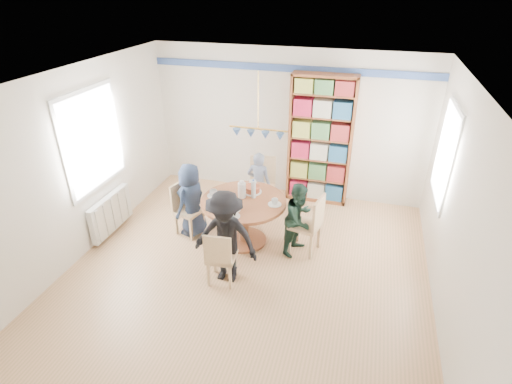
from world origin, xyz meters
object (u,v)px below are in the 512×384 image
(chair_far, at_px, (262,182))
(person_far, at_px, (259,184))
(person_right, at_px, (299,219))
(chair_right, at_px, (311,222))
(person_left, at_px, (191,200))
(radiator, at_px, (111,213))
(bookshelf, at_px, (320,142))
(chair_near, at_px, (220,256))
(chair_left, at_px, (185,206))
(person_near, at_px, (226,238))
(dining_table, at_px, (244,211))

(chair_far, bearing_deg, person_far, -113.37)
(person_far, bearing_deg, person_right, 136.21)
(chair_right, bearing_deg, person_left, -179.55)
(radiator, bearing_deg, chair_far, 31.68)
(person_far, bearing_deg, radiator, 32.81)
(person_far, distance_m, bookshelf, 1.34)
(chair_near, bearing_deg, radiator, 161.83)
(chair_left, bearing_deg, person_near, -41.55)
(chair_left, distance_m, person_near, 1.39)
(chair_right, relative_size, chair_near, 1.13)
(person_right, distance_m, bookshelf, 1.81)
(chair_left, distance_m, bookshelf, 2.62)
(chair_far, xyz_separation_m, person_far, (-0.04, -0.09, 0.02))
(chair_near, bearing_deg, person_near, 73.29)
(chair_left, distance_m, chair_far, 1.43)
(chair_left, bearing_deg, chair_far, 44.87)
(dining_table, relative_size, person_left, 1.06)
(radiator, bearing_deg, bookshelf, 33.85)
(dining_table, relative_size, person_far, 1.13)
(radiator, distance_m, chair_right, 3.21)
(dining_table, bearing_deg, person_left, 179.83)
(chair_far, relative_size, person_left, 0.83)
(chair_far, relative_size, person_near, 0.74)
(chair_right, height_order, person_right, person_right)
(person_left, height_order, bookshelf, bookshelf)
(dining_table, bearing_deg, chair_near, -90.00)
(person_left, bearing_deg, bookshelf, 148.44)
(person_near, bearing_deg, person_right, 49.76)
(radiator, height_order, chair_near, chair_near)
(person_left, height_order, person_near, person_near)
(radiator, height_order, chair_left, chair_left)
(chair_near, bearing_deg, chair_right, 45.71)
(person_right, bearing_deg, person_near, 158.10)
(person_far, bearing_deg, person_near, 94.30)
(person_near, bearing_deg, person_left, 136.94)
(chair_right, bearing_deg, chair_left, -179.57)
(dining_table, height_order, person_far, person_far)
(chair_near, bearing_deg, chair_left, 133.53)
(chair_right, height_order, chair_far, chair_far)
(person_far, distance_m, person_near, 1.83)
(dining_table, relative_size, person_right, 1.14)
(chair_right, bearing_deg, radiator, -173.71)
(radiator, distance_m, chair_left, 1.22)
(person_right, relative_size, bookshelf, 0.49)
(chair_far, bearing_deg, chair_near, -90.49)
(chair_far, distance_m, person_right, 1.32)
(radiator, relative_size, chair_near, 1.19)
(dining_table, bearing_deg, bookshelf, 62.49)
(chair_left, bearing_deg, person_far, 43.32)
(chair_right, xyz_separation_m, bookshelf, (-0.14, 1.69, 0.62))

